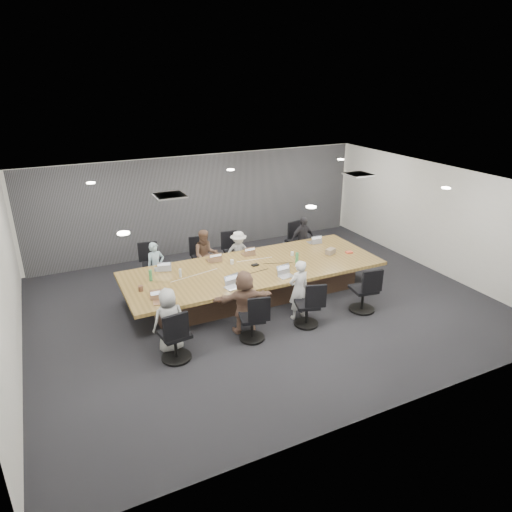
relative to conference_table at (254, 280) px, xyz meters
name	(u,v)px	position (x,y,z in m)	size (l,w,h in m)	color
floor	(264,304)	(0.00, -0.50, -0.40)	(10.00, 8.00, 0.00)	#242429
ceiling	(264,184)	(0.00, -0.50, 2.40)	(10.00, 8.00, 0.00)	white
wall_back	(202,203)	(0.00, 3.50, 1.00)	(10.00, 2.80, 0.00)	silver
wall_front	(388,336)	(0.00, -4.50, 1.00)	(10.00, 2.80, 0.00)	silver
wall_left	(7,292)	(-5.00, -0.50, 1.00)	(8.00, 2.80, 0.00)	silver
wall_right	(434,218)	(5.00, -0.50, 1.00)	(8.00, 2.80, 0.00)	silver
curtain	(203,204)	(0.00, 3.42, 1.00)	(9.80, 0.04, 2.80)	#545358
conference_table	(254,280)	(0.00, 0.00, 0.00)	(6.00, 2.20, 0.74)	#432E23
chair_0	(153,267)	(-1.98, 1.70, 0.03)	(0.59, 0.59, 0.87)	black
chair_1	(201,261)	(-0.71, 1.70, -0.01)	(0.52, 0.52, 0.77)	black
chair_2	(233,255)	(0.20, 1.70, 0.00)	(0.54, 0.54, 0.80)	black
chair_3	(296,244)	(2.12, 1.70, 0.00)	(0.54, 0.54, 0.79)	black
chair_4	(175,338)	(-2.41, -1.70, 0.04)	(0.59, 0.59, 0.87)	black
chair_5	(252,321)	(-0.86, -1.70, 0.00)	(0.54, 0.54, 0.80)	black
chair_6	(307,308)	(0.40, -1.70, 0.00)	(0.54, 0.54, 0.80)	black
chair_7	(363,293)	(1.85, -1.70, 0.04)	(0.59, 0.59, 0.88)	black
person_0	(156,266)	(-1.98, 1.35, 0.20)	(0.44, 0.29, 1.20)	#98B7C3
laptop_0	(161,269)	(-1.98, 0.80, 0.35)	(0.31, 0.22, 0.02)	#B2B2B7
person_1	(206,255)	(-0.71, 1.35, 0.26)	(0.65, 0.50, 1.33)	brown
laptop_1	(213,260)	(-0.71, 0.80, 0.35)	(0.32, 0.22, 0.02)	#8C6647
person_2	(239,253)	(0.20, 1.35, 0.18)	(0.75, 0.43, 1.16)	silver
laptop_2	(247,254)	(0.20, 0.80, 0.35)	(0.29, 0.20, 0.02)	#8C6647
person_3	(302,239)	(2.12, 1.35, 0.24)	(0.76, 0.31, 1.29)	#28272C
laptop_3	(313,242)	(2.12, 0.80, 0.35)	(0.30, 0.21, 0.02)	#B2B2B7
person_4	(169,320)	(-2.41, -1.35, 0.23)	(0.62, 0.40, 1.27)	#A7A8A7
laptop_4	(161,302)	(-2.41, -0.80, 0.35)	(0.30, 0.21, 0.02)	#8C6647
person_5	(244,302)	(-0.86, -1.35, 0.26)	(1.23, 0.39, 1.33)	brown
laptop_5	(234,287)	(-0.86, -0.80, 0.35)	(0.35, 0.24, 0.02)	#B2B2B7
person_6	(299,290)	(0.40, -1.35, 0.26)	(0.49, 0.32, 1.33)	silver
laptop_6	(286,276)	(0.40, -0.80, 0.35)	(0.33, 0.23, 0.02)	#B2B2B7
bottle_green_left	(151,275)	(-2.34, 0.29, 0.47)	(0.07, 0.07, 0.25)	#419251
bottle_green_right	(297,258)	(1.01, -0.24, 0.47)	(0.07, 0.07, 0.26)	#419251
bottle_clear	(180,273)	(-1.71, 0.20, 0.44)	(0.06, 0.06, 0.19)	silver
cup_white_far	(232,262)	(-0.39, 0.39, 0.39)	(0.08, 0.08, 0.10)	white
cup_white_near	(292,254)	(1.16, 0.23, 0.39)	(0.08, 0.08, 0.10)	white
mug_brown	(141,288)	(-2.65, -0.12, 0.40)	(0.10, 0.10, 0.12)	brown
mic_left	(246,278)	(-0.43, -0.51, 0.35)	(0.14, 0.09, 0.03)	black
mic_right	(255,265)	(0.06, 0.06, 0.35)	(0.16, 0.11, 0.03)	black
stapler	(283,271)	(0.45, -0.54, 0.37)	(0.17, 0.04, 0.06)	black
canvas_bag	(330,251)	(2.07, -0.08, 0.41)	(0.25, 0.15, 0.13)	gray
snack_packet	(349,252)	(2.52, -0.24, 0.36)	(0.17, 0.11, 0.04)	#EE5133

